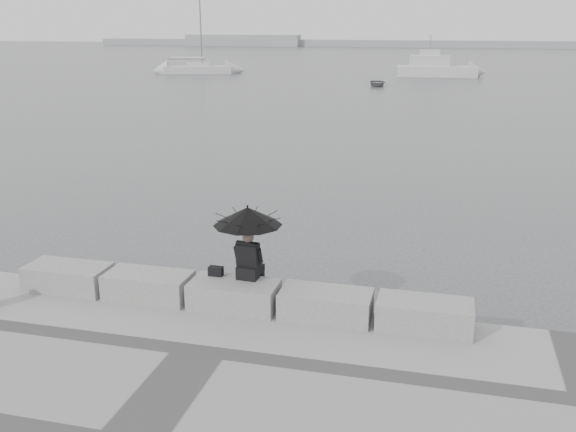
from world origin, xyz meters
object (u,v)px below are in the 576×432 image
(dinghy, at_px, (377,83))
(seated_person, at_px, (248,225))
(motor_cruiser, at_px, (437,68))
(sailboat_left, at_px, (198,69))

(dinghy, bearing_deg, seated_person, -97.01)
(motor_cruiser, xyz_separation_m, dinghy, (-4.94, -12.79, -0.62))
(sailboat_left, height_order, dinghy, sailboat_left)
(sailboat_left, bearing_deg, seated_person, -85.92)
(seated_person, distance_m, motor_cruiser, 62.42)
(seated_person, height_order, motor_cruiser, motor_cruiser)
(sailboat_left, height_order, motor_cruiser, sailboat_left)
(sailboat_left, relative_size, motor_cruiser, 1.50)
(sailboat_left, bearing_deg, dinghy, -44.88)
(sailboat_left, distance_m, dinghy, 24.44)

